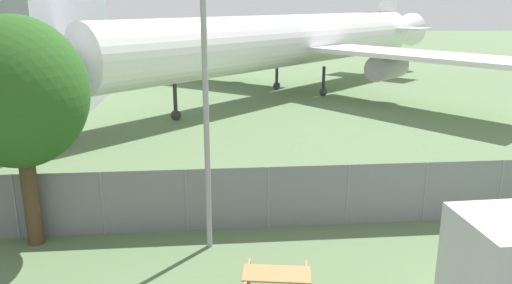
# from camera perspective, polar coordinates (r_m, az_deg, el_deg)

# --- Properties ---
(perimeter_fence) EXTENTS (56.07, 0.07, 2.03)m
(perimeter_fence) POSITION_cam_1_polar(r_m,az_deg,el_deg) (15.73, 1.41, -6.39)
(perimeter_fence) COLOR gray
(perimeter_fence) RESTS_ON ground
(airplane) EXTENTS (33.22, 32.19, 11.78)m
(airplane) POSITION_cam_1_polar(r_m,az_deg,el_deg) (38.73, 3.97, 11.43)
(airplane) COLOR white
(airplane) RESTS_ON ground
(picnic_bench_near_cabin) EXTENTS (1.81, 1.64, 0.76)m
(picnic_bench_near_cabin) POSITION_cam_1_polar(r_m,az_deg,el_deg) (12.33, 2.37, -15.90)
(picnic_bench_near_cabin) COLOR #A37A47
(picnic_bench_near_cabin) RESTS_ON ground
(tree_near_hangar) EXTENTS (3.82, 3.82, 6.65)m
(tree_near_hangar) POSITION_cam_1_polar(r_m,az_deg,el_deg) (15.22, -25.59, 5.02)
(tree_near_hangar) COLOR #4C3823
(tree_near_hangar) RESTS_ON ground
(light_mast) EXTENTS (0.44, 0.44, 9.08)m
(light_mast) POSITION_cam_1_polar(r_m,az_deg,el_deg) (13.47, -5.89, 9.27)
(light_mast) COLOR #99999E
(light_mast) RESTS_ON ground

